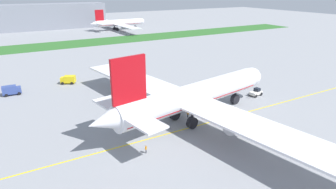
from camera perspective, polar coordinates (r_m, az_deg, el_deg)
name	(u,v)px	position (r m, az deg, el deg)	size (l,w,h in m)	color
ground_plane	(196,117)	(71.56, 5.50, -4.46)	(600.00, 600.00, 0.00)	gray
apron_taxi_line	(206,123)	(68.73, 7.38, -5.63)	(280.00, 0.36, 0.01)	yellow
grass_median_strip	(79,43)	(173.13, -16.95, 9.57)	(320.00, 24.00, 0.10)	#2D6628
airliner_foreground	(192,96)	(67.43, 4.69, -0.39)	(51.10, 80.96, 18.02)	white
pushback_tug	(256,92)	(88.73, 16.83, 0.42)	(5.74, 3.00, 2.18)	white
ground_crew_wingwalker_port	(188,113)	(70.85, 3.90, -3.72)	(0.27, 0.62, 1.77)	black
ground_crew_marshaller_front	(146,148)	(56.50, -4.34, -10.48)	(0.47, 0.50, 1.68)	black
traffic_cone_near_nose	(305,139)	(67.41, 25.26, -7.85)	(0.36, 0.36, 0.58)	#F2590C
service_truck_baggage_loader	(68,79)	(100.76, -18.95, 2.82)	(5.08, 4.20, 2.62)	yellow
service_truck_fuel_bowser	(11,90)	(96.82, -28.32, 0.78)	(5.13, 2.81, 2.76)	#33478C
parked_airliner_far_centre	(118,23)	(221.17, -9.73, 13.63)	(42.15, 66.11, 14.85)	white
terminal_building	(22,18)	(240.67, -26.72, 13.30)	(118.40, 20.00, 18.00)	gray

